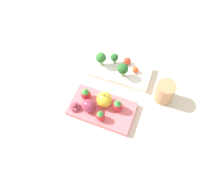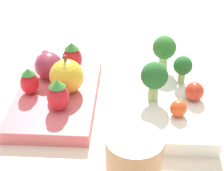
{
  "view_description": "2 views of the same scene",
  "coord_description": "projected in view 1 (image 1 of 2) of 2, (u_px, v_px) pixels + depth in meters",
  "views": [
    {
      "loc": [
        0.15,
        -0.34,
        0.6
      ],
      "look_at": [
        0.01,
        -0.0,
        0.03
      ],
      "focal_mm": 32.0,
      "sensor_mm": 36.0,
      "label": 1
    },
    {
      "loc": [
        0.47,
        0.03,
        0.32
      ],
      "look_at": [
        0.01,
        -0.0,
        0.03
      ],
      "focal_mm": 60.0,
      "sensor_mm": 36.0,
      "label": 2
    }
  ],
  "objects": [
    {
      "name": "broccoli_floret_0",
      "position": [
        114.0,
        58.0,
        0.72
      ],
      "size": [
        0.03,
        0.03,
        0.04
      ],
      "color": "#93B770",
      "rests_on": "bento_box_savoury"
    },
    {
      "name": "bento_box_fruit",
      "position": [
        102.0,
        109.0,
        0.65
      ],
      "size": [
        0.21,
        0.12,
        0.02
      ],
      "color": "#DB6670",
      "rests_on": "ground_plane"
    },
    {
      "name": "ground_plane",
      "position": [
        109.0,
        89.0,
        0.71
      ],
      "size": [
        4.0,
        4.0,
        0.0
      ],
      "primitive_type": "plane",
      "color": "beige"
    },
    {
      "name": "drinking_cup",
      "position": [
        164.0,
        92.0,
        0.65
      ],
      "size": [
        0.06,
        0.06,
        0.08
      ],
      "color": "tan",
      "rests_on": "ground_plane"
    },
    {
      "name": "apple",
      "position": [
        104.0,
        100.0,
        0.63
      ],
      "size": [
        0.05,
        0.05,
        0.06
      ],
      "color": "gold",
      "rests_on": "bento_box_fruit"
    },
    {
      "name": "strawberry_0",
      "position": [
        86.0,
        94.0,
        0.64
      ],
      "size": [
        0.03,
        0.03,
        0.05
      ],
      "color": "red",
      "rests_on": "bento_box_fruit"
    },
    {
      "name": "cherry_tomato_1",
      "position": [
        135.0,
        70.0,
        0.71
      ],
      "size": [
        0.02,
        0.02,
        0.02
      ],
      "color": "#DB4C1E",
      "rests_on": "bento_box_savoury"
    },
    {
      "name": "grape_cluster",
      "position": [
        75.0,
        107.0,
        0.64
      ],
      "size": [
        0.03,
        0.03,
        0.02
      ],
      "color": "#93384C",
      "rests_on": "bento_box_fruit"
    },
    {
      "name": "bento_box_savoury",
      "position": [
        121.0,
        71.0,
        0.73
      ],
      "size": [
        0.22,
        0.12,
        0.02
      ],
      "color": "white",
      "rests_on": "ground_plane"
    },
    {
      "name": "strawberry_2",
      "position": [
        118.0,
        106.0,
        0.62
      ],
      "size": [
        0.03,
        0.03,
        0.05
      ],
      "color": "red",
      "rests_on": "bento_box_fruit"
    },
    {
      "name": "strawberry_1",
      "position": [
        100.0,
        116.0,
        0.61
      ],
      "size": [
        0.03,
        0.03,
        0.04
      ],
      "color": "red",
      "rests_on": "bento_box_fruit"
    },
    {
      "name": "broccoli_floret_1",
      "position": [
        123.0,
        69.0,
        0.68
      ],
      "size": [
        0.04,
        0.04,
        0.06
      ],
      "color": "#93B770",
      "rests_on": "bento_box_savoury"
    },
    {
      "name": "broccoli_floret_2",
      "position": [
        101.0,
        58.0,
        0.71
      ],
      "size": [
        0.04,
        0.04,
        0.06
      ],
      "color": "#93B770",
      "rests_on": "bento_box_savoury"
    },
    {
      "name": "cherry_tomato_0",
      "position": [
        127.0,
        61.0,
        0.73
      ],
      "size": [
        0.03,
        0.03,
        0.03
      ],
      "color": "red",
      "rests_on": "bento_box_savoury"
    },
    {
      "name": "plum",
      "position": [
        89.0,
        106.0,
        0.62
      ],
      "size": [
        0.05,
        0.04,
        0.04
      ],
      "color": "#892D47",
      "rests_on": "bento_box_fruit"
    }
  ]
}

